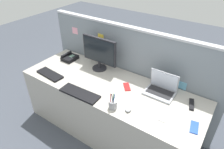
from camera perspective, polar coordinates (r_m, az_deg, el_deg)
name	(u,v)px	position (r m, az deg, el deg)	size (l,w,h in m)	color
ground_plane	(110,128)	(2.79, -0.60, -14.83)	(10.00, 10.00, 0.00)	#424751
desk	(110,108)	(2.54, -0.65, -9.49)	(2.17, 0.77, 0.71)	#ADA89E
cubicle_divider	(128,73)	(2.65, 4.59, 0.31)	(2.34, 0.08, 1.28)	gray
desktop_monitor	(99,52)	(2.52, -3.63, 6.30)	(0.49, 0.19, 0.42)	#232328
laptop	(161,88)	(2.24, 13.80, -3.64)	(0.31, 0.23, 0.24)	#9EA0A8
desk_phone	(69,58)	(2.88, -11.94, 4.71)	(0.17, 0.20, 0.09)	black
keyboard_main	(50,74)	(2.60, -17.13, 0.07)	(0.37, 0.13, 0.02)	black
keyboard_spare	(80,93)	(2.21, -9.13, -5.29)	(0.46, 0.15, 0.02)	black
computer_mouse_right_hand	(128,109)	(2.00, 4.64, -9.56)	(0.06, 0.10, 0.03)	#B2B5BC
pen_cup	(113,104)	(1.99, 0.21, -8.43)	(0.08, 0.08, 0.19)	#99999E
cell_phone_blue_case	(194,127)	(1.98, 22.24, -13.65)	(0.07, 0.15, 0.01)	blue
cell_phone_red_case	(127,87)	(2.29, 4.21, -3.47)	(0.06, 0.15, 0.01)	#B22323
cell_phone_white_slab	(164,117)	(1.99, 14.40, -11.55)	(0.06, 0.12, 0.01)	silver
tv_remote	(192,104)	(2.20, 21.58, -7.85)	(0.04, 0.17, 0.02)	black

